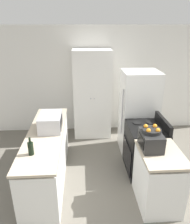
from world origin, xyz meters
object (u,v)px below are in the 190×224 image
at_px(microwave, 51,122).
at_px(toaster_oven, 151,140).
at_px(stove, 145,149).
at_px(fruit_bowl, 152,130).
at_px(pantry_cabinet, 92,95).
at_px(refrigerator, 138,112).
at_px(wine_bottle, 31,148).

relative_size(microwave, toaster_oven, 1.26).
relative_size(stove, fruit_bowl, 3.84).
height_order(pantry_cabinet, refrigerator, pantry_cabinet).
distance_m(microwave, wine_bottle, 0.81).
distance_m(refrigerator, fruit_bowl, 1.49).
distance_m(stove, refrigerator, 0.88).
bearing_deg(pantry_cabinet, refrigerator, -39.12).
height_order(stove, microwave, microwave).
bearing_deg(pantry_cabinet, toaster_oven, -71.31).
distance_m(refrigerator, toaster_oven, 1.48).
height_order(stove, refrigerator, refrigerator).
xyz_separation_m(stove, wine_bottle, (-1.87, -0.75, 0.55)).
bearing_deg(pantry_cabinet, fruit_bowl, -71.13).
xyz_separation_m(pantry_cabinet, stove, (0.90, -1.55, -0.58)).
xyz_separation_m(microwave, fruit_bowl, (1.54, -0.71, 0.15)).
xyz_separation_m(refrigerator, microwave, (-1.73, -0.74, 0.17)).
relative_size(pantry_cabinet, refrigerator, 1.19).
distance_m(refrigerator, microwave, 1.89).
bearing_deg(fruit_bowl, toaster_oven, -94.82).
distance_m(pantry_cabinet, refrigerator, 1.23).
bearing_deg(wine_bottle, fruit_bowl, 2.88).
bearing_deg(refrigerator, pantry_cabinet, 140.88).
bearing_deg(toaster_oven, fruit_bowl, 85.18).
height_order(stove, fruit_bowl, fruit_bowl).
xyz_separation_m(pantry_cabinet, wine_bottle, (-0.97, -2.30, -0.04)).
bearing_deg(wine_bottle, toaster_oven, 2.27).
bearing_deg(wine_bottle, stove, 21.89).
relative_size(wine_bottle, toaster_oven, 0.62).
distance_m(stove, toaster_oven, 0.90).
relative_size(stove, refrigerator, 0.61).
bearing_deg(microwave, wine_bottle, -102.90).
relative_size(stove, wine_bottle, 4.00).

